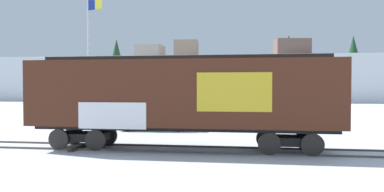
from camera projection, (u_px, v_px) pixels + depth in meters
The scene contains 7 objects.
ground_plane at pixel (162, 149), 15.52m from camera, with size 260.00×260.00×0.00m, color silver.
track at pixel (222, 150), 15.16m from camera, with size 60.01×2.76×0.08m.
freight_car at pixel (182, 95), 15.33m from camera, with size 13.36×2.85×4.15m.
flagpole at pixel (90, 46), 25.80m from camera, with size 1.33×0.51×9.46m.
hillside at pixel (222, 80), 78.90m from camera, with size 144.95×35.52×13.26m.
parked_car_green at pixel (154, 117), 22.46m from camera, with size 4.83×2.27×1.64m.
parked_car_silver at pixel (254, 118), 22.13m from camera, with size 4.30×2.08×1.59m.
Camera 1 is at (3.28, -15.15, 2.79)m, focal length 32.64 mm.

